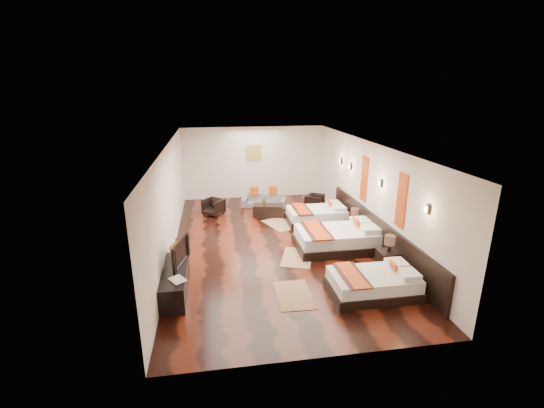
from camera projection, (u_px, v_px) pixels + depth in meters
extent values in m
cube|color=black|center=(273.00, 243.00, 10.52)|extent=(5.50, 9.50, 0.01)
cube|color=white|center=(273.00, 145.00, 9.68)|extent=(5.50, 9.50, 0.01)
cube|color=silver|center=(254.00, 163.00, 14.57)|extent=(5.50, 0.01, 2.80)
cube|color=silver|center=(170.00, 201.00, 9.68)|extent=(0.01, 9.50, 2.80)
cube|color=silver|center=(368.00, 192.00, 10.52)|extent=(0.01, 9.50, 2.80)
cube|color=black|center=(376.00, 233.00, 10.04)|extent=(0.08, 6.60, 0.90)
cube|color=black|center=(372.00, 289.00, 7.93)|extent=(1.86, 1.15, 0.19)
cube|color=white|center=(373.00, 279.00, 7.86)|extent=(1.77, 1.06, 0.27)
cube|color=#CC400E|center=(394.00, 268.00, 7.85)|extent=(0.14, 0.28, 0.29)
cube|color=#38190F|center=(352.00, 275.00, 7.74)|extent=(0.49, 1.17, 0.02)
cube|color=#CC400E|center=(352.00, 275.00, 7.74)|extent=(0.34, 1.17, 0.02)
cube|color=black|center=(337.00, 244.00, 10.14)|extent=(2.25, 1.39, 0.24)
cube|color=white|center=(337.00, 235.00, 10.05)|extent=(2.14, 1.29, 0.32)
cube|color=#CC400E|center=(357.00, 224.00, 10.05)|extent=(0.17, 0.34, 0.35)
cube|color=#38190F|center=(317.00, 230.00, 9.91)|extent=(0.59, 1.41, 0.02)
cube|color=#CC400E|center=(317.00, 230.00, 9.91)|extent=(0.41, 1.41, 0.02)
cube|color=black|center=(316.00, 219.00, 12.12)|extent=(1.91, 1.18, 0.20)
cube|color=white|center=(316.00, 213.00, 12.04)|extent=(1.82, 1.09, 0.27)
cube|color=#CC400E|center=(330.00, 205.00, 12.04)|extent=(0.14, 0.29, 0.29)
cube|color=#38190F|center=(301.00, 209.00, 11.92)|extent=(0.50, 1.20, 0.02)
cube|color=#CC400E|center=(301.00, 209.00, 11.92)|extent=(0.35, 1.20, 0.02)
cube|color=black|center=(388.00, 261.00, 8.85)|extent=(0.46, 0.46, 0.51)
cylinder|color=black|center=(389.00, 247.00, 8.75)|extent=(0.08, 0.08, 0.21)
cylinder|color=#3F2619|center=(390.00, 240.00, 8.69)|extent=(0.25, 0.25, 0.23)
cube|color=black|center=(354.00, 228.00, 10.96)|extent=(0.44, 0.44, 0.48)
cylinder|color=black|center=(354.00, 217.00, 10.86)|extent=(0.08, 0.08, 0.19)
cylinder|color=#3F2619|center=(355.00, 212.00, 10.80)|extent=(0.23, 0.23, 0.21)
cube|color=#98734D|center=(294.00, 295.00, 7.88)|extent=(0.78, 1.22, 0.01)
cube|color=#98734D|center=(297.00, 257.00, 9.62)|extent=(1.09, 1.38, 0.01)
cube|color=#98734D|center=(280.00, 224.00, 11.96)|extent=(1.14, 1.39, 0.01)
cube|color=black|center=(175.00, 281.00, 7.90)|extent=(0.50, 1.80, 0.55)
imported|color=black|center=(177.00, 252.00, 7.96)|extent=(0.37, 0.99, 0.57)
imported|color=black|center=(172.00, 282.00, 7.27)|extent=(0.40, 0.43, 0.03)
imported|color=olive|center=(177.00, 246.00, 8.52)|extent=(0.36, 0.36, 0.37)
imported|color=slate|center=(264.00, 201.00, 13.67)|extent=(1.72, 1.02, 0.47)
imported|color=black|center=(213.00, 207.00, 12.78)|extent=(0.87, 0.87, 0.57)
imported|color=black|center=(315.00, 202.00, 13.40)|extent=(0.83, 0.82, 0.55)
cube|color=black|center=(268.00, 210.00, 12.69)|extent=(1.08, 0.69, 0.40)
imported|color=#29531B|center=(264.00, 201.00, 12.63)|extent=(0.24, 0.21, 0.25)
cube|color=#D86014|center=(401.00, 201.00, 8.64)|extent=(0.04, 0.40, 1.30)
cube|color=#D86014|center=(364.00, 179.00, 10.71)|extent=(0.04, 0.40, 1.30)
cube|color=black|center=(428.00, 209.00, 7.55)|extent=(0.06, 0.12, 0.18)
cube|color=#FFD18C|center=(426.00, 209.00, 7.55)|extent=(0.02, 0.10, 0.14)
cube|color=black|center=(381.00, 183.00, 9.62)|extent=(0.06, 0.12, 0.18)
cube|color=#FFD18C|center=(380.00, 183.00, 9.62)|extent=(0.02, 0.10, 0.14)
cube|color=black|center=(350.00, 166.00, 11.69)|extent=(0.06, 0.12, 0.18)
cube|color=#FFD18C|center=(349.00, 166.00, 11.69)|extent=(0.02, 0.10, 0.14)
cube|color=black|center=(341.00, 161.00, 12.54)|extent=(0.06, 0.12, 0.18)
cube|color=#FFD18C|center=(340.00, 161.00, 12.54)|extent=(0.02, 0.10, 0.14)
cube|color=#AD873F|center=(254.00, 153.00, 14.43)|extent=(0.60, 0.04, 0.60)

